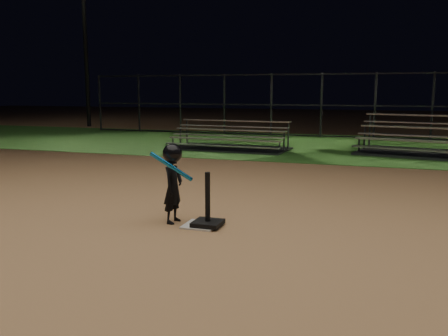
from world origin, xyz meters
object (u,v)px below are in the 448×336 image
at_px(home_plate, 201,225).
at_px(child_batter, 173,181).
at_px(bleacher_right, 443,148).
at_px(light_pole_left, 84,27).
at_px(bleacher_left, 230,144).
at_px(batting_tee, 208,216).

height_order(home_plate, child_batter, child_batter).
bearing_deg(child_batter, bleacher_right, -23.31).
bearing_deg(light_pole_left, bleacher_right, -21.71).
relative_size(home_plate, light_pole_left, 0.05).
relative_size(home_plate, bleacher_left, 0.12).
height_order(child_batter, bleacher_right, bleacher_right).
bearing_deg(child_batter, light_pole_left, 41.74).
xyz_separation_m(home_plate, bleacher_right, (3.96, 8.59, 0.22)).
bearing_deg(light_pole_left, child_batter, -52.16).
relative_size(batting_tee, bleacher_left, 0.20).
relative_size(bleacher_left, bleacher_right, 0.75).
bearing_deg(light_pole_left, batting_tee, -51.01).
distance_m(child_batter, light_pole_left, 19.35).
distance_m(home_plate, bleacher_right, 9.46).
relative_size(batting_tee, light_pole_left, 0.09).
height_order(batting_tee, bleacher_left, bleacher_left).
xyz_separation_m(batting_tee, bleacher_left, (-2.31, 8.15, 0.03)).
height_order(child_batter, bleacher_left, child_batter).
bearing_deg(bleacher_left, home_plate, -71.55).
height_order(batting_tee, bleacher_right, bleacher_right).
xyz_separation_m(child_batter, bleacher_right, (4.39, 8.54, -0.36)).
bearing_deg(bleacher_left, bleacher_right, 7.42).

